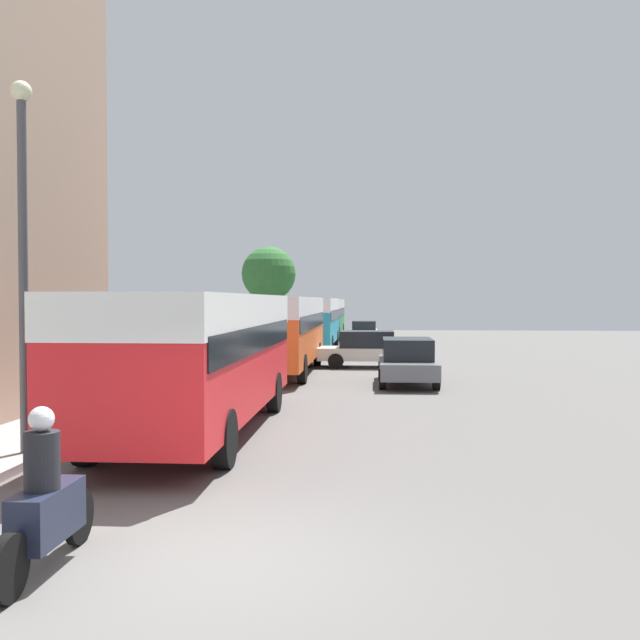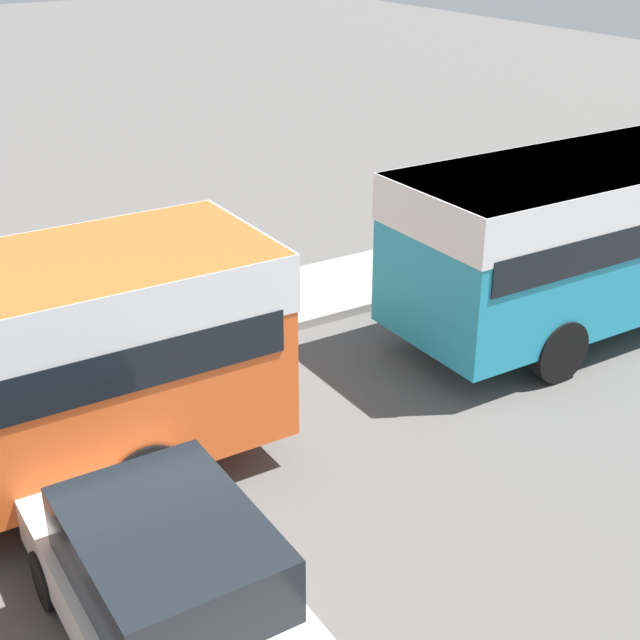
# 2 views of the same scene
# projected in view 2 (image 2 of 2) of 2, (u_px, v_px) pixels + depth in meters

# --- Properties ---
(bus_third_in_line) EXTENTS (2.58, 9.28, 2.92)m
(bus_third_in_line) POSITION_uv_depth(u_px,v_px,m) (640.00, 209.00, 15.04)
(bus_third_in_line) COLOR teal
(bus_third_in_line) RESTS_ON ground_plane
(car_far_curb) EXTENTS (4.07, 1.92, 1.53)m
(car_far_curb) POSITION_uv_depth(u_px,v_px,m) (171.00, 585.00, 8.39)
(car_far_curb) COLOR silver
(car_far_curb) RESTS_ON ground_plane
(pedestrian_near_curb) EXTENTS (0.41, 0.41, 1.78)m
(pedestrian_near_curb) POSITION_uv_depth(u_px,v_px,m) (27.00, 319.00, 13.10)
(pedestrian_near_curb) COLOR #232838
(pedestrian_near_curb) RESTS_ON sidewalk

